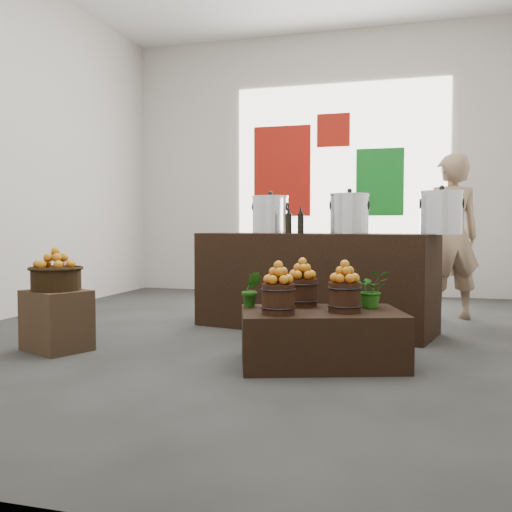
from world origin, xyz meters
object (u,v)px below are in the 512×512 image
(wicker_basket, at_px, (56,279))
(stock_pot_right, at_px, (441,214))
(crate, at_px, (57,320))
(stock_pot_center, at_px, (349,215))
(counter, at_px, (313,282))
(display_table, at_px, (321,338))
(stock_pot_left, at_px, (270,216))
(shopper, at_px, (450,237))

(wicker_basket, distance_m, stock_pot_right, 3.40)
(crate, xyz_separation_m, stock_pot_center, (2.26, 1.46, 0.90))
(wicker_basket, height_order, counter, counter)
(display_table, bearing_deg, stock_pot_left, 99.17)
(stock_pot_right, bearing_deg, wicker_basket, -157.70)
(stock_pot_center, xyz_separation_m, shopper, (0.99, 1.13, -0.23))
(wicker_basket, bearing_deg, crate, 0.00)
(crate, relative_size, stock_pot_center, 1.38)
(stock_pot_left, distance_m, stock_pot_center, 0.86)
(crate, height_order, stock_pot_center, stock_pot_center)
(wicker_basket, bearing_deg, stock_pot_left, 49.34)
(wicker_basket, bearing_deg, display_table, 2.83)
(stock_pot_center, distance_m, stock_pot_right, 0.86)
(shopper, bearing_deg, stock_pot_left, 7.42)
(wicker_basket, relative_size, shopper, 0.22)
(display_table, relative_size, counter, 0.50)
(stock_pot_left, distance_m, stock_pot_right, 1.72)
(stock_pot_left, distance_m, shopper, 2.07)
(crate, height_order, counter, counter)
(display_table, height_order, counter, counter)
(display_table, distance_m, counter, 1.50)
(wicker_basket, height_order, display_table, wicker_basket)
(stock_pot_center, bearing_deg, shopper, 48.79)
(display_table, height_order, shopper, shopper)
(crate, height_order, wicker_basket, wicker_basket)
(stock_pot_right, relative_size, shopper, 0.20)
(counter, relative_size, shopper, 1.28)
(wicker_basket, xyz_separation_m, stock_pot_left, (1.42, 1.66, 0.55))
(counter, distance_m, stock_pot_center, 0.77)
(crate, distance_m, stock_pot_center, 2.84)
(crate, distance_m, wicker_basket, 0.35)
(wicker_basket, relative_size, stock_pot_left, 1.11)
(stock_pot_left, bearing_deg, stock_pot_right, -12.87)
(stock_pot_center, bearing_deg, counter, 167.13)
(wicker_basket, distance_m, counter, 2.45)
(display_table, height_order, stock_pot_right, stock_pot_right)
(counter, relative_size, stock_pot_left, 6.47)
(display_table, bearing_deg, crate, 164.89)
(display_table, relative_size, stock_pot_right, 3.24)
(crate, xyz_separation_m, shopper, (3.25, 2.60, 0.67))
(counter, xyz_separation_m, shopper, (1.36, 1.05, 0.44))
(counter, bearing_deg, crate, -127.89)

